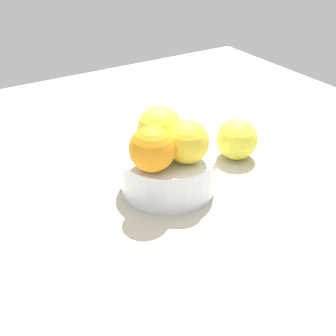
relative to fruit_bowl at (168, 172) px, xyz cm
name	(u,v)px	position (x,y,z in cm)	size (l,w,h in cm)	color
ground_plane	(168,193)	(0.00, 0.00, -3.78)	(110.00, 110.00, 2.00)	#BCB29E
fruit_bowl	(168,172)	(0.00, 0.00, 0.00)	(14.11, 14.11, 5.82)	silver
orange_in_bowl_0	(159,128)	(0.17, -2.25, 6.32)	(6.57, 6.57, 6.57)	yellow
orange_in_bowl_1	(187,142)	(-1.19, 3.13, 6.07)	(6.08, 6.08, 6.08)	yellow
orange_in_bowl_2	(152,149)	(4.06, 2.51, 6.22)	(6.37, 6.37, 6.37)	orange
orange_loose_0	(237,139)	(-14.65, -1.97, 0.63)	(6.82, 6.82, 6.82)	yellow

